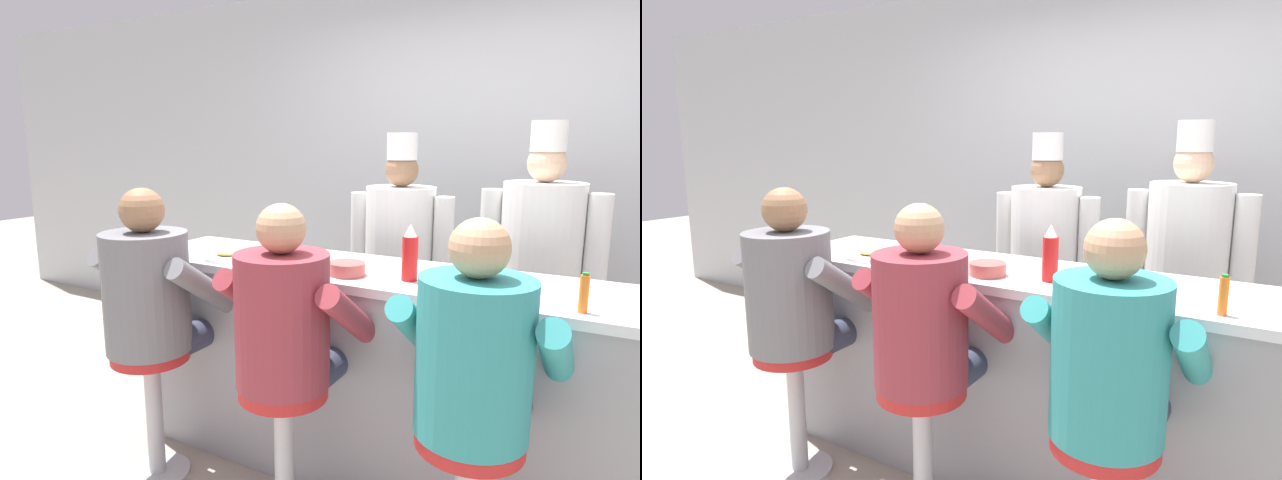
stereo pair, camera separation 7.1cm
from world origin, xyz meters
TOP-DOWN VIEW (x-y plane):
  - wall_back at (0.00, 1.80)m, footprint 10.00×0.06m
  - diner_counter at (0.00, 0.30)m, footprint 2.76×0.60m
  - ketchup_bottle_red at (0.08, 0.20)m, footprint 0.07×0.07m
  - hot_sauce_bottle_orange at (0.76, 0.08)m, footprint 0.03×0.03m
  - breakfast_plate at (-0.87, 0.15)m, footprint 0.25×0.25m
  - cereal_bowl at (-0.19, 0.15)m, footprint 0.16×0.16m
  - coffee_mug_tan at (-0.46, 0.15)m, footprint 0.14×0.09m
  - coffee_mug_blue at (-0.68, 0.33)m, footprint 0.13×0.09m
  - diner_seated_grey at (-1.01, -0.21)m, footprint 0.59×0.58m
  - diner_seated_maroon at (-0.27, -0.21)m, footprint 0.57×0.56m
  - diner_seated_teal at (0.47, -0.21)m, footprint 0.57×0.56m
  - cook_in_whites_near at (-0.29, 1.08)m, footprint 0.64×0.41m
  - cook_in_whites_far at (0.48, 1.19)m, footprint 0.67×0.43m

SIDE VIEW (x-z plane):
  - diner_counter at x=0.00m, z-range 0.00..1.01m
  - diner_seated_teal at x=0.47m, z-range 0.17..1.53m
  - diner_seated_maroon at x=-0.27m, z-range 0.17..1.54m
  - diner_seated_grey at x=-1.01m, z-range 0.17..1.56m
  - cook_in_whites_near at x=-0.29m, z-range 0.08..1.72m
  - cook_in_whites_far at x=0.48m, z-range 0.08..1.79m
  - breakfast_plate at x=-0.87m, z-range 1.00..1.05m
  - cereal_bowl at x=-0.19m, z-range 1.01..1.07m
  - coffee_mug_blue at x=-0.68m, z-range 1.01..1.10m
  - coffee_mug_tan at x=-0.46m, z-range 1.01..1.11m
  - hot_sauce_bottle_orange at x=0.76m, z-range 1.01..1.15m
  - ketchup_bottle_red at x=0.08m, z-range 1.01..1.25m
  - wall_back at x=0.00m, z-range 0.00..2.70m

